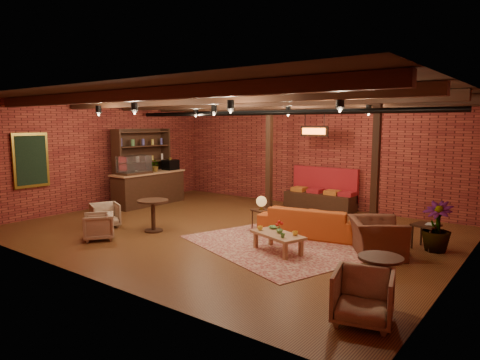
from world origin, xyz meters
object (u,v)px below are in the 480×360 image
Objects in this scene: sofa at (311,221)px; armchair_far at (363,294)px; armchair_a at (105,214)px; armchair_right at (377,231)px; coffee_table at (278,235)px; round_table_left at (153,210)px; plant_tall at (440,176)px; armchair_b at (98,225)px; side_table_lamp at (261,204)px; side_table_book at (426,226)px; round_table_right at (380,273)px.

armchair_far is at bearing 115.76° from sofa.
armchair_right reaches higher than armchair_a.
coffee_table is 1.93m from armchair_right.
armchair_a is (-1.28, -0.44, -0.18)m from round_table_left.
sofa is 0.76× the size of plant_tall.
armchair_right is 0.36× the size of plant_tall.
armchair_right is at bearing 31.49° from coffee_table.
armchair_b is (-3.62, -3.12, -0.01)m from sofa.
armchair_far is 0.25× the size of plant_tall.
armchair_b is at bearing -128.17° from side_table_lamp.
armchair_far is at bearing -86.89° from side_table_book.
side_table_book is 0.74× the size of armchair_far.
side_table_lamp is at bearing -4.89° from sofa.
armchair_a is 1.15m from armchair_b.
armchair_far is at bearing -75.11° from armchair_a.
sofa is at bearing 77.36° from armchair_b.
sofa is 1.53m from coffee_table.
coffee_table is at bearing -45.94° from side_table_lamp.
side_table_book is 0.18× the size of plant_tall.
round_table_right is (6.20, 0.28, 0.16)m from armchair_b.
armchair_b is at bearing -149.94° from plant_tall.
coffee_table is at bearing 88.44° from armchair_right.
round_table_right is at bearing -34.99° from side_table_lamp.
armchair_a is 0.61× the size of armchair_right.
side_table_lamp is (-1.28, -0.14, 0.28)m from sofa.
sofa reaches higher than armchair_b.
armchair_b is 0.85× the size of armchair_far.
armchair_far is (5.78, -1.56, -0.14)m from round_table_left.
coffee_table is 0.41× the size of plant_tall.
side_table_lamp is 3.70m from side_table_book.
side_table_book is at bearing -65.25° from armchair_right.
armchair_right reaches higher than side_table_lamp.
plant_tall reaches higher than armchair_b.
round_table_right is at bearing -27.56° from coffee_table.
plant_tall is (5.78, 2.37, 1.01)m from round_table_left.
armchair_far is at bearing -15.08° from round_table_left.
round_table_left is 6.07m from side_table_book.
armchair_b is at bearing 162.23° from armchair_far.
side_table_book is at bearing -43.42° from armchair_a.
coffee_table is 3.42m from plant_tall.
round_table_right is 0.24× the size of plant_tall.
coffee_table is at bearing 152.44° from round_table_right.
armchair_far is (6.20, -0.34, 0.06)m from armchair_b.
armchair_b is at bearing -156.61° from coffee_table.
armchair_right reaches higher than coffee_table.
armchair_b is 1.15× the size of side_table_book.
side_table_lamp is 3.90m from armchair_a.
coffee_table is 1.93× the size of armchair_b.
plant_tall reaches higher than side_table_lamp.
armchair_far reaches higher than side_table_book.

